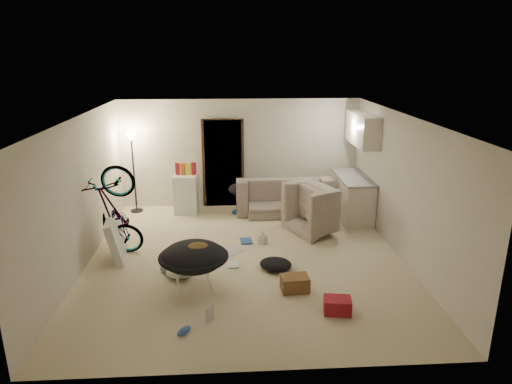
{
  "coord_description": "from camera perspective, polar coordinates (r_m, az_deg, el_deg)",
  "views": [
    {
      "loc": [
        -0.28,
        -7.39,
        3.52
      ],
      "look_at": [
        0.22,
        0.6,
        1.05
      ],
      "focal_mm": 32.0,
      "sensor_mm": 36.0,
      "label": 1
    }
  ],
  "objects": [
    {
      "name": "floor_lamp",
      "position": [
        10.5,
        -15.18,
        4.4
      ],
      "size": [
        0.28,
        0.28,
        1.81
      ],
      "color": "black",
      "rests_on": "floor"
    },
    {
      "name": "kitchen_uppers",
      "position": [
        9.94,
        13.2,
        7.64
      ],
      "size": [
        0.38,
        1.4,
        0.65
      ],
      "primitive_type": "cube",
      "color": "beige",
      "rests_on": "wall_right"
    },
    {
      "name": "shoe_0",
      "position": [
        10.35,
        -2.41,
        -2.41
      ],
      "size": [
        0.3,
        0.24,
        0.1
      ],
      "primitive_type": "ellipsoid",
      "rotation": [
        0.0,
        0.0,
        0.53
      ],
      "color": "#2D53A5",
      "rests_on": "floor"
    },
    {
      "name": "wall_back",
      "position": [
        10.65,
        -1.99,
        4.86
      ],
      "size": [
        5.5,
        0.02,
        2.5
      ],
      "primitive_type": "cube",
      "color": "beige",
      "rests_on": "floor"
    },
    {
      "name": "snack_box_2",
      "position": [
        10.29,
        -8.45,
        2.82
      ],
      "size": [
        0.1,
        0.07,
        0.3
      ],
      "primitive_type": "cube",
      "rotation": [
        0.0,
        0.0,
        -0.03
      ],
      "color": "yellow",
      "rests_on": "mini_fridge"
    },
    {
      "name": "book_white",
      "position": [
        7.94,
        -2.83,
        -9.09
      ],
      "size": [
        0.2,
        0.25,
        0.02
      ],
      "primitive_type": "cube",
      "rotation": [
        0.0,
        0.0,
        -0.02
      ],
      "color": "silver",
      "rests_on": "floor"
    },
    {
      "name": "door_trim",
      "position": [
        10.63,
        -4.13,
        3.53
      ],
      "size": [
        0.97,
        0.04,
        2.1
      ],
      "primitive_type": "cube",
      "color": "#362513",
      "rests_on": "floor"
    },
    {
      "name": "clothes_lump_b",
      "position": [
        10.06,
        4.46,
        -2.98
      ],
      "size": [
        0.44,
        0.39,
        0.13
      ],
      "primitive_type": "ellipsoid",
      "rotation": [
        0.0,
        0.0,
        0.07
      ],
      "color": "black",
      "rests_on": "floor"
    },
    {
      "name": "kitchen_counter",
      "position": [
        10.25,
        11.94,
        -0.7
      ],
      "size": [
        0.6,
        1.5,
        0.88
      ],
      "primitive_type": "cube",
      "color": "beige",
      "rests_on": "floor"
    },
    {
      "name": "wall_right",
      "position": [
        8.31,
        18.05,
        0.45
      ],
      "size": [
        0.02,
        6.0,
        2.5
      ],
      "primitive_type": "cube",
      "color": "beige",
      "rests_on": "floor"
    },
    {
      "name": "sofa_drape",
      "position": [
        10.29,
        -1.9,
        0.33
      ],
      "size": [
        0.64,
        0.56,
        0.28
      ],
      "primitive_type": "ellipsoid",
      "rotation": [
        0.0,
        0.0,
        -0.2
      ],
      "color": "black",
      "rests_on": "sofa"
    },
    {
      "name": "shoe_3",
      "position": [
        7.81,
        -11.01,
        -9.51
      ],
      "size": [
        0.32,
        0.23,
        0.11
      ],
      "primitive_type": "ellipsoid",
      "rotation": [
        0.0,
        0.0,
        -0.42
      ],
      "color": "slate",
      "rests_on": "floor"
    },
    {
      "name": "snack_box_1",
      "position": [
        10.31,
        -9.12,
        2.8
      ],
      "size": [
        0.11,
        0.09,
        0.3
      ],
      "primitive_type": "cube",
      "rotation": [
        0.0,
        0.0,
        -0.22
      ],
      "color": "#CA6219",
      "rests_on": "mini_fridge"
    },
    {
      "name": "bicycle",
      "position": [
        8.51,
        -17.1,
        -4.73
      ],
      "size": [
        1.81,
        0.94,
        1.0
      ],
      "primitive_type": "imported",
      "rotation": [
        0.0,
        -0.17,
        1.46
      ],
      "color": "black",
      "rests_on": "floor"
    },
    {
      "name": "doorway",
      "position": [
        10.66,
        -4.13,
        3.57
      ],
      "size": [
        0.85,
        0.1,
        2.04
      ],
      "primitive_type": "cube",
      "color": "black",
      "rests_on": "floor"
    },
    {
      "name": "clothes_lump_c",
      "position": [
        7.66,
        -9.55,
        -9.87
      ],
      "size": [
        0.51,
        0.46,
        0.14
      ],
      "primitive_type": "ellipsoid",
      "rotation": [
        0.0,
        0.0,
        -0.2
      ],
      "color": "silver",
      "rests_on": "floor"
    },
    {
      "name": "wall_front",
      "position": [
        4.94,
        0.09,
        -10.19
      ],
      "size": [
        5.5,
        0.02,
        2.5
      ],
      "primitive_type": "cube",
      "color": "beige",
      "rests_on": "floor"
    },
    {
      "name": "shoe_2",
      "position": [
        6.27,
        -9.0,
        -16.78
      ],
      "size": [
        0.22,
        0.25,
        0.09
      ],
      "primitive_type": "ellipsoid",
      "rotation": [
        0.0,
        0.0,
        0.93
      ],
      "color": "#2D53A5",
      "rests_on": "floor"
    },
    {
      "name": "ceiling",
      "position": [
        7.46,
        -1.41,
        9.39
      ],
      "size": [
        5.5,
        6.0,
        0.02
      ],
      "primitive_type": "cube",
      "color": "white",
      "rests_on": "wall_back"
    },
    {
      "name": "mini_fridge",
      "position": [
        10.45,
        -8.7,
        -0.17
      ],
      "size": [
        0.55,
        0.55,
        0.88
      ],
      "primitive_type": "cube",
      "rotation": [
        0.0,
        0.0,
        -0.06
      ],
      "color": "white",
      "rests_on": "floor"
    },
    {
      "name": "wall_left",
      "position": [
        8.12,
        -21.19,
        -0.26
      ],
      "size": [
        0.02,
        6.0,
        2.5
      ],
      "primitive_type": "cube",
      "color": "beige",
      "rests_on": "floor"
    },
    {
      "name": "armchair",
      "position": [
        9.46,
        8.57,
        -2.55
      ],
      "size": [
        1.33,
        1.4,
        0.71
      ],
      "primitive_type": "imported",
      "rotation": [
        0.0,
        0.0,
        2.0
      ],
      "color": "#3E473F",
      "rests_on": "floor"
    },
    {
      "name": "snack_box_0",
      "position": [
        10.32,
        -9.78,
        2.79
      ],
      "size": [
        0.11,
        0.08,
        0.3
      ],
      "primitive_type": "cube",
      "rotation": [
        0.0,
        0.0,
        0.13
      ],
      "color": "maroon",
      "rests_on": "mini_fridge"
    },
    {
      "name": "newspaper",
      "position": [
        8.55,
        -3.56,
        -7.17
      ],
      "size": [
        0.67,
        0.67,
        0.01
      ],
      "primitive_type": "cube",
      "rotation": [
        0.0,
        0.0,
        0.75
      ],
      "color": "#B4AEA6",
      "rests_on": "floor"
    },
    {
      "name": "saucer_chair",
      "position": [
        7.08,
        -7.78,
        -8.72
      ],
      "size": [
        1.06,
        1.06,
        0.76
      ],
      "color": "silver",
      "rests_on": "floor"
    },
    {
      "name": "drink_case_b",
      "position": [
        6.69,
        10.14,
        -13.79
      ],
      "size": [
        0.41,
        0.33,
        0.22
      ],
      "primitive_type": "cube",
      "rotation": [
        0.0,
        0.0,
        -0.15
      ],
      "color": "maroon",
      "rests_on": "floor"
    },
    {
      "name": "hoodie",
      "position": [
        6.96,
        -7.45,
        -7.27
      ],
      "size": [
        0.59,
        0.54,
        0.22
      ],
      "primitive_type": "ellipsoid",
      "rotation": [
        0.0,
        0.0,
        0.36
      ],
      "color": "brown",
      "rests_on": "saucer_chair"
    },
    {
      "name": "floor",
      "position": [
        8.2,
        -1.28,
        -8.35
      ],
      "size": [
        5.5,
        6.0,
        0.02
      ],
      "primitive_type": "cube",
      "color": "beige",
      "rests_on": "ground"
    },
    {
      "name": "clothes_lump_a",
      "position": [
        7.79,
        2.48,
        -9.0
      ],
      "size": [
        0.67,
        0.62,
        0.18
      ],
      "primitive_type": "ellipsoid",
      "rotation": [
        0.0,
        0.0,
        -0.34
      ],
      "color": "black",
      "rests_on": "floor"
    },
    {
      "name": "juicer",
      "position": [
        8.74,
        0.88,
        -5.82
      ],
      "size": [
        0.18,
        0.18,
        0.26
      ],
      "color": "beige",
      "rests_on": "floor"
    },
    {
      "name": "counter_top",
      "position": [
        10.12,
        12.1,
        1.78
      ],
      "size": [
        0.64,
        1.54,
        0.04
      ],
      "primitive_type": "cube",
      "color": "gray",
      "rests_on": "kitchen_counter"
    },
    {
      "name": "book_asset",
      "position": [
        6.43,
        -6.24,
        -16.07
      ],
      "size": [
        0.3,
        0.29,
        0.02
      ],
      "primitive_type": "imported",
      "rotation": [
        0.0,
        0.0,
        0.97
      ],
      "color": "maroon",
      "rests_on": "floor"
    },
    {
      "name": "tv_box",
      "position": [
        8.56,
        -17.02,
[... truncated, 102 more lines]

